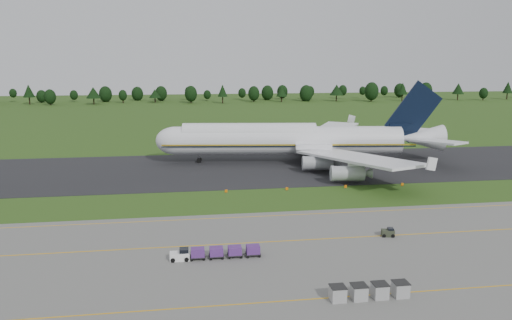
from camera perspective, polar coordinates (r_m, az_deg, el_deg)
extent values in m
plane|color=#284815|center=(93.74, 0.24, -4.60)|extent=(600.00, 600.00, 0.00)
cube|color=#61615D|center=(62.31, 5.05, -13.09)|extent=(300.00, 52.00, 0.06)
cube|color=black|center=(120.66, -1.75, -0.96)|extent=(300.00, 40.00, 0.08)
cube|color=#D89A0C|center=(73.13, 2.86, -9.24)|extent=(300.00, 0.25, 0.01)
cube|color=#D89A0C|center=(57.06, 6.50, -15.50)|extent=(300.00, 0.20, 0.01)
cube|color=#D89A0C|center=(84.27, 1.27, -6.41)|extent=(120.00, 0.20, 0.01)
cylinder|color=black|center=(325.27, -24.46, 6.17)|extent=(0.70, 0.70, 4.23)
cone|color=black|center=(324.90, -24.55, 7.20)|extent=(6.59, 6.59, 7.52)
cylinder|color=black|center=(315.06, -22.43, 6.11)|extent=(0.70, 0.70, 3.21)
sphere|color=black|center=(314.82, -22.48, 6.70)|extent=(6.62, 6.62, 6.62)
cylinder|color=black|center=(311.50, -18.04, 6.40)|extent=(0.70, 0.70, 3.68)
cone|color=black|center=(311.14, -18.10, 7.33)|extent=(8.44, 8.44, 6.54)
cylinder|color=black|center=(316.48, -14.95, 6.59)|extent=(0.70, 0.70, 3.13)
sphere|color=black|center=(316.25, -14.98, 7.17)|extent=(5.02, 5.02, 5.02)
cylinder|color=black|center=(315.93, -11.46, 6.72)|extent=(0.70, 0.70, 2.93)
cone|color=black|center=(315.64, -11.49, 7.45)|extent=(7.23, 7.23, 5.20)
cylinder|color=black|center=(307.92, -7.44, 6.81)|extent=(0.70, 0.70, 3.72)
sphere|color=black|center=(307.65, -7.45, 7.52)|extent=(7.46, 7.46, 7.46)
cylinder|color=black|center=(304.12, -3.83, 6.86)|extent=(0.70, 0.70, 4.09)
cone|color=black|center=(303.72, -3.84, 7.93)|extent=(5.93, 5.93, 7.27)
cylinder|color=black|center=(314.72, -0.26, 6.97)|extent=(0.70, 0.70, 3.44)
sphere|color=black|center=(314.47, -0.26, 7.62)|extent=(7.08, 7.08, 7.08)
cylinder|color=black|center=(314.65, 2.93, 6.96)|extent=(0.70, 0.70, 3.42)
cone|color=black|center=(314.32, 2.94, 7.82)|extent=(6.78, 6.78, 6.09)
cylinder|color=black|center=(322.15, 5.74, 6.99)|extent=(0.70, 0.70, 3.16)
sphere|color=black|center=(321.92, 5.75, 7.57)|extent=(8.32, 8.32, 8.32)
cylinder|color=black|center=(324.45, 9.17, 6.99)|extent=(0.70, 0.70, 3.81)
cone|color=black|center=(324.11, 9.20, 7.93)|extent=(8.68, 8.68, 6.77)
cylinder|color=black|center=(325.41, 13.03, 6.90)|extent=(0.70, 0.70, 4.22)
sphere|color=black|center=(325.12, 13.07, 7.66)|extent=(8.81, 8.81, 8.81)
cylinder|color=black|center=(336.19, 16.35, 6.86)|extent=(0.70, 0.70, 4.17)
cone|color=black|center=(335.83, 16.40, 7.85)|extent=(6.45, 6.45, 7.41)
cylinder|color=black|center=(347.22, 18.78, 6.84)|extent=(0.70, 0.70, 4.04)
sphere|color=black|center=(346.96, 18.82, 7.52)|extent=(8.29, 8.29, 8.29)
cylinder|color=black|center=(355.07, 22.05, 6.69)|extent=(0.70, 0.70, 3.96)
cone|color=black|center=(354.74, 22.12, 7.58)|extent=(7.46, 7.46, 7.03)
cylinder|color=black|center=(359.20, 24.52, 6.47)|extent=(0.70, 0.70, 3.03)
sphere|color=black|center=(359.01, 24.56, 6.96)|extent=(5.50, 5.50, 5.50)
cylinder|color=black|center=(374.13, 26.76, 6.53)|extent=(0.70, 0.70, 4.24)
cone|color=black|center=(373.81, 26.84, 7.43)|extent=(6.28, 6.28, 7.54)
cylinder|color=white|center=(127.13, 3.69, 2.26)|extent=(57.70, 14.25, 7.11)
cylinder|color=white|center=(126.42, -0.77, 3.00)|extent=(34.00, 9.72, 5.54)
sphere|color=white|center=(127.94, -9.20, 2.19)|extent=(7.11, 7.11, 7.11)
cone|color=white|center=(134.28, 18.35, 2.40)|extent=(11.62, 8.06, 6.75)
cube|color=gold|center=(123.71, 3.83, 1.73)|extent=(62.69, 8.00, 0.35)
cube|color=white|center=(110.89, 11.36, 0.25)|extent=(20.15, 34.96, 0.54)
cube|color=white|center=(147.41, 8.23, 3.07)|extent=(26.65, 33.49, 0.54)
cylinder|color=#95989D|center=(116.23, 7.07, -0.35)|extent=(7.25, 4.00, 3.16)
cylinder|color=#95989D|center=(106.59, 10.42, -1.52)|extent=(7.25, 4.00, 3.16)
cylinder|color=#95989D|center=(140.48, 5.64, 1.71)|extent=(7.25, 4.00, 3.16)
cylinder|color=#95989D|center=(151.72, 6.95, 2.40)|extent=(7.25, 4.00, 3.16)
cube|color=black|center=(132.67, 17.52, 5.25)|extent=(14.35, 2.35, 15.85)
cube|color=white|center=(127.89, 20.07, 2.00)|extent=(10.31, 13.93, 0.44)
cube|color=white|center=(141.63, 17.94, 2.99)|extent=(12.32, 13.38, 0.44)
cylinder|color=slate|center=(128.06, -6.51, 0.17)|extent=(0.36, 0.36, 2.17)
cylinder|color=black|center=(128.14, -6.51, -0.03)|extent=(1.38, 1.04, 1.28)
cylinder|color=slate|center=(124.25, 6.56, -0.18)|extent=(0.36, 0.36, 2.17)
cylinder|color=black|center=(124.34, 6.55, -0.38)|extent=(1.38, 1.04, 1.28)
cylinder|color=slate|center=(132.90, 6.05, 0.59)|extent=(0.36, 0.36, 2.17)
cylinder|color=black|center=(132.98, 6.05, 0.40)|extent=(1.38, 1.04, 1.28)
cube|color=white|center=(67.13, -8.72, -10.81)|extent=(2.55, 1.37, 1.08)
cylinder|color=black|center=(66.60, -9.49, -11.24)|extent=(0.59, 0.22, 0.59)
cube|color=black|center=(67.21, -6.67, -10.90)|extent=(1.96, 1.47, 0.12)
cube|color=#4C246B|center=(66.99, -6.68, -10.44)|extent=(1.76, 1.37, 1.08)
cylinder|color=black|center=(66.63, -7.33, -11.29)|extent=(0.33, 0.15, 0.33)
cube|color=black|center=(67.31, -4.55, -10.83)|extent=(1.96, 1.47, 0.12)
cube|color=#4C246B|center=(67.09, -4.56, -10.36)|extent=(1.76, 1.37, 1.08)
cylinder|color=black|center=(66.70, -5.19, -11.21)|extent=(0.33, 0.15, 0.33)
cube|color=black|center=(67.49, -2.44, -10.74)|extent=(1.96, 1.47, 0.12)
cube|color=#4C246B|center=(67.27, -2.44, -10.27)|extent=(1.76, 1.37, 1.08)
cylinder|color=black|center=(66.86, -3.05, -11.13)|extent=(0.33, 0.15, 0.33)
cube|color=black|center=(67.76, -0.34, -10.63)|extent=(1.96, 1.47, 0.12)
cube|color=#4C246B|center=(67.55, -0.34, -10.17)|extent=(1.76, 1.37, 1.08)
cylinder|color=black|center=(67.10, -0.93, -11.02)|extent=(0.33, 0.15, 0.33)
cylinder|color=black|center=(67.22, -8.71, -11.00)|extent=(0.59, 0.22, 0.59)
cube|color=#2D3324|center=(77.33, 14.84, -8.06)|extent=(2.02, 1.44, 1.01)
cylinder|color=black|center=(76.69, 14.54, -8.41)|extent=(0.52, 0.18, 0.52)
cylinder|color=black|center=(78.13, 15.11, -8.07)|extent=(0.52, 0.18, 0.52)
cube|color=#9B9B9B|center=(56.75, 9.32, -14.85)|extent=(1.59, 1.59, 1.59)
cube|color=black|center=(56.38, 9.35, -14.09)|extent=(1.69, 1.69, 0.08)
cube|color=#9B9B9B|center=(57.47, 11.68, -14.59)|extent=(1.59, 1.59, 1.59)
cube|color=black|center=(57.12, 11.71, -13.83)|extent=(1.69, 1.69, 0.08)
cube|color=#9B9B9B|center=(58.29, 13.97, -14.31)|extent=(1.59, 1.59, 1.59)
cube|color=black|center=(57.94, 14.01, -13.56)|extent=(1.69, 1.69, 0.08)
cube|color=#9B9B9B|center=(59.19, 16.18, -14.02)|extent=(1.59, 1.59, 1.59)
cube|color=black|center=(58.85, 16.23, -13.28)|extent=(1.69, 1.69, 0.08)
cube|color=#DC6506|center=(99.14, -3.44, -3.55)|extent=(0.50, 0.12, 0.60)
cube|color=black|center=(99.22, -3.44, -3.71)|extent=(0.30, 0.30, 0.04)
cube|color=#DC6506|center=(100.89, 3.55, -3.29)|extent=(0.50, 0.12, 0.60)
cube|color=black|center=(100.96, 3.55, -3.44)|extent=(0.30, 0.30, 0.04)
cube|color=#DC6506|center=(104.08, 10.21, -3.00)|extent=(0.50, 0.12, 0.60)
cube|color=black|center=(104.15, 10.20, -3.14)|extent=(0.30, 0.30, 0.04)
cube|color=#DC6506|center=(108.57, 16.38, -2.69)|extent=(0.50, 0.12, 0.60)
cube|color=black|center=(108.63, 16.37, -2.83)|extent=(0.30, 0.30, 0.04)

